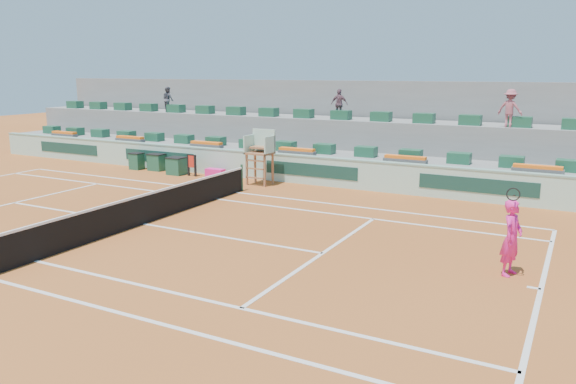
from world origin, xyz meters
name	(u,v)px	position (x,y,z in m)	size (l,w,h in m)	color
ground	(144,224)	(0.00, 0.00, 0.00)	(90.00, 90.00, 0.00)	#954A1D
seating_tier_lower	(294,161)	(0.00, 10.70, 0.60)	(36.00, 4.00, 1.20)	gray
seating_tier_upper	(309,143)	(0.00, 12.30, 1.30)	(36.00, 2.40, 2.60)	gray
stadium_back_wall	(322,122)	(0.00, 13.90, 2.20)	(36.00, 0.40, 4.40)	gray
player_bag	(215,173)	(-2.71, 7.85, 0.20)	(0.91, 0.41, 0.41)	#FE2190
spectator_left	(168,99)	(-8.50, 11.65, 3.31)	(0.69, 0.54, 1.41)	#494A55
spectator_mid	(339,104)	(1.79, 11.94, 3.32)	(0.84, 0.35, 1.43)	#744D5D
spectator_right	(510,108)	(9.59, 11.47, 3.38)	(1.01, 0.58, 1.56)	#A5525D
court_lines	(144,224)	(0.00, 0.00, 0.01)	(23.89, 11.09, 0.01)	silver
tennis_net	(143,208)	(0.00, 0.00, 0.53)	(0.10, 11.97, 1.10)	black
advertising_hoarding	(273,167)	(0.02, 8.50, 0.63)	(36.00, 0.34, 1.26)	#AAD6C2
umpire_chair	(261,149)	(0.00, 7.50, 1.54)	(1.10, 0.90, 2.40)	brown
seat_row_lower	(286,146)	(0.00, 9.80, 1.42)	(32.90, 0.60, 0.44)	#1B5136
seat_row_upper	(304,113)	(0.00, 11.70, 2.82)	(32.90, 0.60, 0.44)	#1B5136
flower_planters	(250,148)	(-1.50, 9.00, 1.33)	(26.80, 0.36, 0.28)	#505050
drink_cooler_a	(176,166)	(-4.78, 7.58, 0.42)	(0.82, 0.71, 0.84)	#1A4E37
drink_cooler_b	(157,162)	(-6.38, 8.06, 0.42)	(0.81, 0.70, 0.84)	#1A4E37
drink_cooler_c	(137,161)	(-7.49, 7.80, 0.42)	(0.64, 0.56, 0.84)	#1A4E37
towel_rack	(192,164)	(-3.86, 7.60, 0.60)	(0.52, 0.09, 1.03)	black
tennis_player	(512,238)	(11.10, 0.66, 0.94)	(0.61, 0.95, 2.28)	#FE2190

